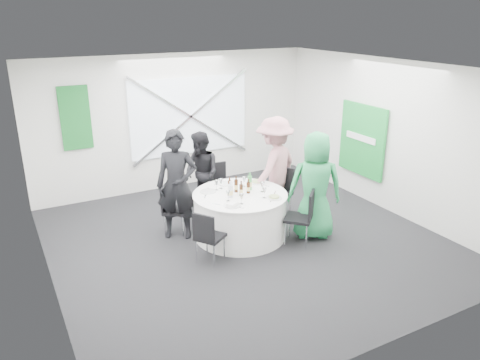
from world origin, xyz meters
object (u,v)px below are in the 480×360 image
chair_front_left (207,234)px  chair_front_right (304,214)px  person_man_back_left (177,185)px  person_woman_pink (274,167)px  chair_back (218,185)px  clear_water_bottle (230,191)px  person_man_back (201,174)px  chair_back_left (171,206)px  chair_back_right (281,188)px  green_water_bottle (250,183)px  banquet_table (240,215)px  person_woman_green (315,186)px

chair_front_left → chair_front_right: bearing=-130.0°
person_man_back_left → person_woman_pink: 1.87m
chair_back → clear_water_bottle: bearing=-100.4°
person_man_back → person_woman_pink: person_woman_pink is taller
chair_front_right → clear_water_bottle: 1.22m
chair_back → chair_front_right: (0.66, -1.78, -0.02)m
chair_front_left → chair_back: bearing=-64.6°
chair_back_left → clear_water_bottle: 1.12m
chair_back → chair_back_right: size_ratio=1.05×
chair_back → chair_back_left: size_ratio=1.14×
person_man_back → clear_water_bottle: bearing=-10.0°
person_man_back_left → green_water_bottle: 1.21m
person_man_back_left → green_water_bottle: bearing=9.3°
banquet_table → chair_front_left: size_ratio=1.87×
chair_front_left → green_water_bottle: size_ratio=2.78×
chair_front_right → chair_front_left: 1.62m
banquet_table → person_woman_pink: 1.21m
chair_front_right → person_man_back: size_ratio=0.60×
chair_back_right → chair_front_right: chair_front_right is taller
person_woman_pink → clear_water_bottle: size_ratio=6.66×
chair_back → person_woman_pink: person_woman_pink is taller
banquet_table → person_woman_green: size_ratio=0.87×
chair_front_left → person_woman_green: person_woman_green is taller
person_man_back → person_woman_green: size_ratio=0.86×
person_man_back → person_woman_pink: bearing=50.0°
chair_back_right → person_woman_green: 1.05m
person_woman_pink → clear_water_bottle: (-1.18, -0.55, -0.06)m
chair_back_right → person_woman_pink: 0.41m
person_man_back_left → person_man_back: person_man_back_left is taller
chair_back_right → person_man_back_left: (-1.97, 0.09, 0.38)m
chair_back_left → person_man_back_left: 0.47m
chair_back_right → chair_front_right: (-0.31, -1.15, 0.01)m
person_woman_green → chair_back_right: bearing=-60.7°
chair_front_left → person_man_back: person_man_back is taller
chair_back → person_woman_green: person_woman_green is taller
chair_front_right → person_woman_green: size_ratio=0.51×
banquet_table → person_woman_green: 1.33m
banquet_table → chair_front_right: bearing=-45.1°
chair_back_right → person_woman_pink: bearing=-151.7°
chair_back → green_water_bottle: size_ratio=3.18×
chair_back_left → person_woman_green: (2.04, -1.25, 0.41)m
chair_back_left → person_woman_green: 2.43m
clear_water_bottle → chair_back: bearing=74.6°
chair_front_right → green_water_bottle: size_ratio=3.07×
chair_back_left → clear_water_bottle: clear_water_bottle is taller
green_water_bottle → person_man_back: bearing=110.1°
chair_front_left → person_man_back_left: bearing=-31.8°
chair_back → chair_back_right: chair_back is taller
chair_back_right → chair_front_left: size_ratio=1.09×
banquet_table → clear_water_bottle: bearing=-161.6°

